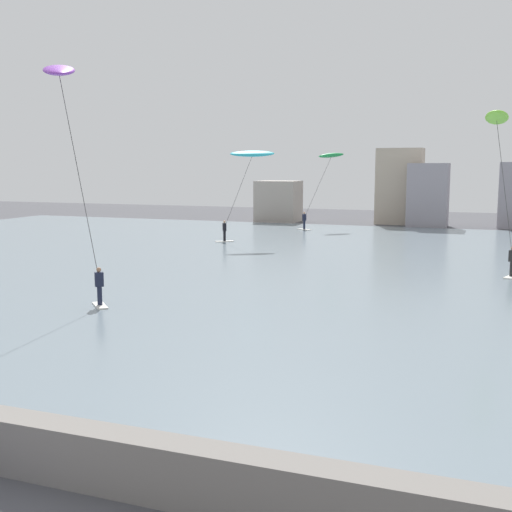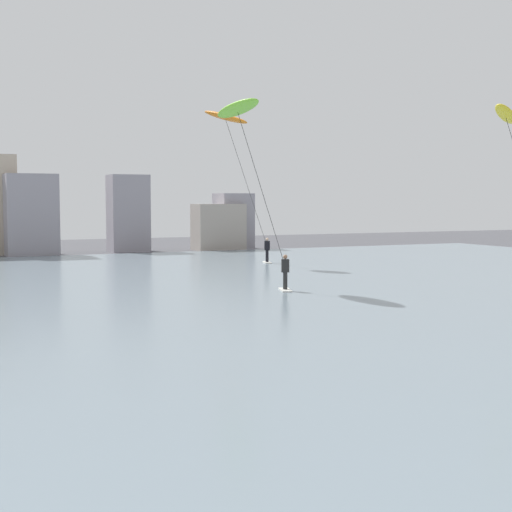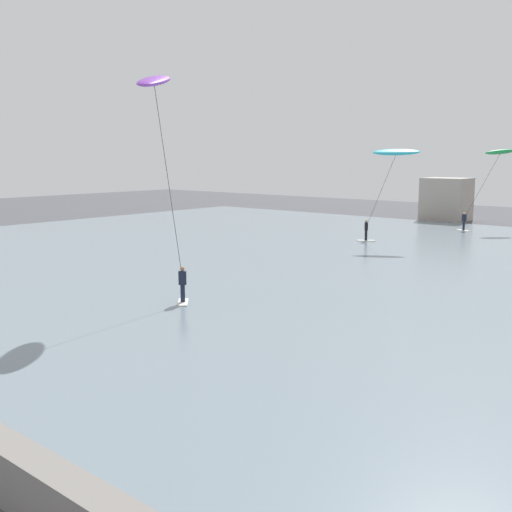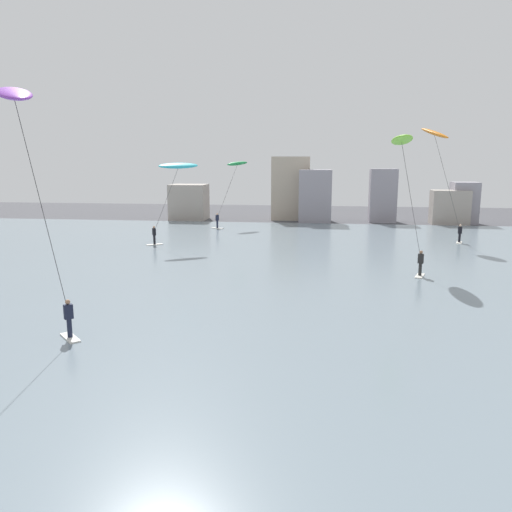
% 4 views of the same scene
% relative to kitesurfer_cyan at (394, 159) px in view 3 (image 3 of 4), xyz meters
% --- Properties ---
extents(water_bay, '(84.00, 52.00, 0.10)m').
position_rel_kitesurfer_cyan_xyz_m(water_bay, '(8.78, -8.97, -6.26)').
color(water_bay, slate).
rests_on(water_bay, ground).
extents(kitesurfer_cyan, '(4.73, 2.79, 7.09)m').
position_rel_kitesurfer_cyan_xyz_m(kitesurfer_cyan, '(0.00, 0.00, 0.00)').
color(kitesurfer_cyan, silver).
rests_on(kitesurfer_cyan, water_bay).
extents(kitesurfer_green, '(3.71, 4.89, 7.19)m').
position_rel_kitesurfer_cyan_xyz_m(kitesurfer_green, '(2.58, 13.83, -0.13)').
color(kitesurfer_green, silver).
rests_on(kitesurfer_green, water_bay).
extents(kitesurfer_purple, '(3.93, 3.89, 10.28)m').
position_rel_kitesurfer_cyan_xyz_m(kitesurfer_purple, '(0.54, -22.87, 2.89)').
color(kitesurfer_purple, silver).
rests_on(kitesurfer_purple, water_bay).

